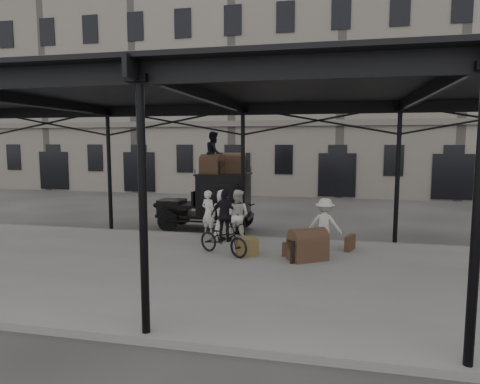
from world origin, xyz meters
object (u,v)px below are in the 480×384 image
(taxi, at_px, (216,199))
(porter_official, at_px, (225,216))
(porter_left, at_px, (209,213))
(bicycle, at_px, (223,239))
(steamer_trunk_roof_near, at_px, (212,166))
(steamer_trunk_platform, at_px, (308,247))

(taxi, relative_size, porter_official, 2.16)
(taxi, distance_m, porter_left, 1.58)
(taxi, height_order, bicycle, taxi)
(bicycle, relative_size, steamer_trunk_roof_near, 2.12)
(taxi, bearing_deg, steamer_trunk_platform, -47.24)
(porter_official, relative_size, steamer_trunk_roof_near, 2.03)
(taxi, height_order, steamer_trunk_roof_near, steamer_trunk_roof_near)
(porter_official, height_order, bicycle, porter_official)
(porter_left, distance_m, steamer_trunk_roof_near, 2.04)
(steamer_trunk_roof_near, bearing_deg, steamer_trunk_platform, -28.37)
(taxi, distance_m, bicycle, 4.25)
(steamer_trunk_platform, bearing_deg, porter_left, 111.22)
(bicycle, xyz_separation_m, steamer_trunk_platform, (2.39, -0.05, -0.10))
(porter_official, bearing_deg, steamer_trunk_roof_near, -55.22)
(porter_official, xyz_separation_m, steamer_trunk_platform, (2.75, -1.65, -0.48))
(porter_official, height_order, steamer_trunk_roof_near, steamer_trunk_roof_near)
(taxi, bearing_deg, porter_official, -67.62)
(taxi, xyz_separation_m, steamer_trunk_platform, (3.73, -4.03, -0.69))
(steamer_trunk_platform, bearing_deg, porter_official, 115.18)
(taxi, relative_size, steamer_trunk_platform, 3.65)
(taxi, height_order, porter_official, taxi)
(steamer_trunk_roof_near, bearing_deg, bicycle, -52.76)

